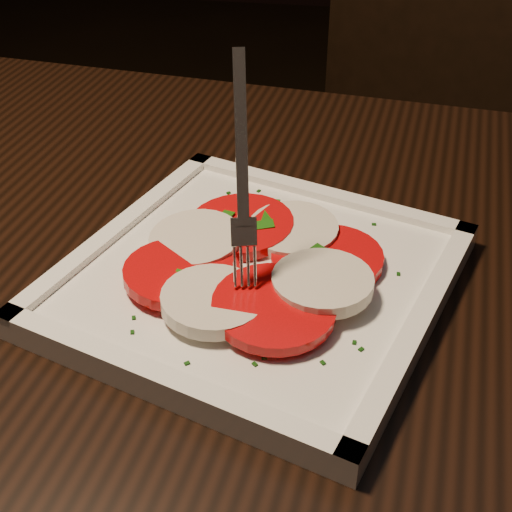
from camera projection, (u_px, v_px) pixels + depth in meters
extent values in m
cube|color=black|center=(174.00, 319.00, 0.53)|extent=(1.28, 0.93, 0.04)
cube|color=black|center=(384.00, 184.00, 1.25)|extent=(0.55, 0.55, 0.04)
cube|color=black|center=(444.00, 12.00, 1.23)|extent=(0.40, 0.20, 0.46)
cylinder|color=black|center=(243.00, 311.00, 1.35)|extent=(0.04, 0.04, 0.41)
cylinder|color=black|center=(424.00, 386.00, 1.19)|extent=(0.04, 0.04, 0.41)
cylinder|color=black|center=(331.00, 223.00, 1.59)|extent=(0.04, 0.04, 0.41)
cylinder|color=black|center=(490.00, 275.00, 1.44)|extent=(0.04, 0.04, 0.41)
cube|color=white|center=(256.00, 281.00, 0.52)|extent=(0.33, 0.33, 0.01)
cylinder|color=red|center=(327.00, 259.00, 0.53)|extent=(0.08, 0.08, 0.01)
cylinder|color=silver|center=(293.00, 231.00, 0.55)|extent=(0.07, 0.07, 0.01)
cylinder|color=red|center=(241.00, 226.00, 0.56)|extent=(0.08, 0.08, 0.01)
cylinder|color=silver|center=(196.00, 241.00, 0.54)|extent=(0.07, 0.07, 0.02)
cylinder|color=red|center=(182.00, 273.00, 0.50)|extent=(0.08, 0.08, 0.01)
cylinder|color=silver|center=(213.00, 301.00, 0.48)|extent=(0.07, 0.07, 0.01)
cylinder|color=red|center=(274.00, 307.00, 0.47)|extent=(0.08, 0.08, 0.01)
cylinder|color=silver|center=(322.00, 282.00, 0.49)|extent=(0.07, 0.07, 0.01)
cube|color=#1C5A0F|center=(174.00, 286.00, 0.49)|extent=(0.01, 0.03, 0.01)
cube|color=#1C5A0F|center=(253.00, 226.00, 0.55)|extent=(0.03, 0.02, 0.00)
cube|color=#1C5A0F|center=(200.00, 234.00, 0.54)|extent=(0.03, 0.04, 0.01)
cube|color=#1C5A0F|center=(311.00, 255.00, 0.52)|extent=(0.02, 0.03, 0.00)
cube|color=#1C5A0F|center=(194.00, 310.00, 0.47)|extent=(0.04, 0.03, 0.00)
cube|color=#1C5A0F|center=(270.00, 212.00, 0.56)|extent=(0.01, 0.04, 0.00)
cube|color=#1C5A0F|center=(219.00, 222.00, 0.55)|extent=(0.02, 0.03, 0.00)
cube|color=#1C5A0F|center=(220.00, 286.00, 0.49)|extent=(0.03, 0.02, 0.00)
cube|color=#0F390A|center=(275.00, 348.00, 0.45)|extent=(0.00, 0.00, 0.00)
cube|color=#0F390A|center=(316.00, 222.00, 0.57)|extent=(0.00, 0.00, 0.00)
cube|color=#0F390A|center=(229.00, 196.00, 0.60)|extent=(0.00, 0.00, 0.00)
cube|color=#0F390A|center=(255.00, 364.00, 0.44)|extent=(0.00, 0.00, 0.00)
cube|color=#0F390A|center=(264.00, 358.00, 0.45)|extent=(0.00, 0.00, 0.00)
cube|color=#0F390A|center=(187.00, 363.00, 0.44)|extent=(0.00, 0.00, 0.00)
cube|color=#0F390A|center=(143.00, 275.00, 0.52)|extent=(0.00, 0.00, 0.00)
cube|color=#0F390A|center=(132.00, 332.00, 0.47)|extent=(0.00, 0.00, 0.00)
cube|color=#0F390A|center=(321.00, 340.00, 0.46)|extent=(0.00, 0.00, 0.00)
cube|color=#0F390A|center=(134.00, 318.00, 0.48)|extent=(0.00, 0.00, 0.00)
cube|color=#0F390A|center=(130.00, 286.00, 0.50)|extent=(0.00, 0.00, 0.00)
cube|color=#0F390A|center=(229.00, 202.00, 0.60)|extent=(0.00, 0.00, 0.00)
cube|color=#0F390A|center=(323.00, 363.00, 0.44)|extent=(0.00, 0.00, 0.00)
cube|color=#0F390A|center=(159.00, 233.00, 0.56)|extent=(0.00, 0.00, 0.00)
cube|color=#0F390A|center=(368.00, 240.00, 0.55)|extent=(0.00, 0.00, 0.00)
cube|color=#0F390A|center=(374.00, 224.00, 0.57)|extent=(0.00, 0.00, 0.00)
cube|color=#0F390A|center=(242.00, 348.00, 0.45)|extent=(0.00, 0.00, 0.00)
cube|color=#0F390A|center=(150.00, 264.00, 0.53)|extent=(0.00, 0.00, 0.00)
cube|color=#0F390A|center=(398.00, 274.00, 0.52)|extent=(0.00, 0.00, 0.00)
cube|color=#0F390A|center=(226.00, 209.00, 0.59)|extent=(0.00, 0.00, 0.00)
cube|color=#0F390A|center=(361.00, 349.00, 0.45)|extent=(0.00, 0.00, 0.00)
cube|color=#0F390A|center=(272.00, 212.00, 0.58)|extent=(0.00, 0.00, 0.00)
cube|color=#0F390A|center=(259.00, 191.00, 0.61)|extent=(0.00, 0.00, 0.00)
cube|color=#0F390A|center=(288.00, 216.00, 0.58)|extent=(0.00, 0.00, 0.00)
cube|color=#0F390A|center=(367.00, 272.00, 0.52)|extent=(0.00, 0.00, 0.00)
cube|color=#0F390A|center=(135.00, 281.00, 0.51)|extent=(0.00, 0.00, 0.00)
cube|color=#0F390A|center=(266.00, 198.00, 0.60)|extent=(0.00, 0.00, 0.00)
cube|color=#0F390A|center=(228.00, 193.00, 0.61)|extent=(0.00, 0.00, 0.00)
cube|color=#0F390A|center=(354.00, 343.00, 0.46)|extent=(0.00, 0.00, 0.00)
cube|color=#0F390A|center=(235.00, 198.00, 0.60)|extent=(0.00, 0.00, 0.00)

